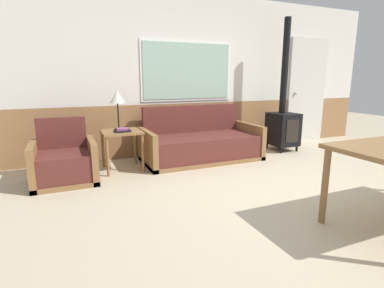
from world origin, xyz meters
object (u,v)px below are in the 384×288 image
wood_stove (283,120)px  table_lamp (117,98)px  side_table (122,137)px  armchair (64,163)px  couch (201,144)px

wood_stove → table_lamp: bearing=179.5°
side_table → wood_stove: size_ratio=0.25×
wood_stove → armchair: bearing=-175.4°
side_table → armchair: bearing=-163.5°
table_lamp → side_table: bearing=-81.1°
side_table → table_lamp: size_ratio=1.02×
couch → wood_stove: bearing=0.7°
couch → wood_stove: size_ratio=0.80×
couch → table_lamp: size_ratio=3.35×
armchair → table_lamp: 1.14m
couch → armchair: (-2.06, -0.28, -0.01)m
table_lamp → wood_stove: (2.96, -0.03, -0.47)m
wood_stove → couch: bearing=-179.3°
couch → side_table: bearing=-177.8°
side_table → wood_stove: (2.95, 0.07, 0.08)m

